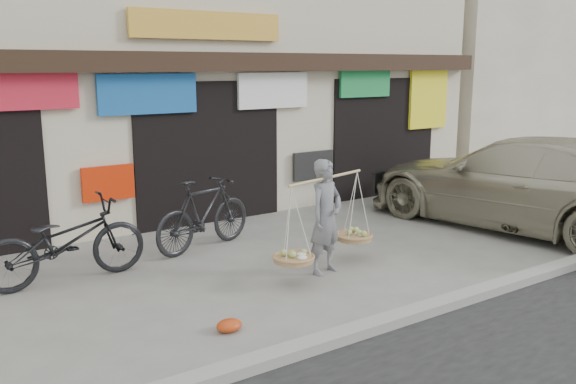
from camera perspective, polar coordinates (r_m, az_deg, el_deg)
ground at (r=9.12m, az=2.97°, el=-7.39°), size 70.00×70.00×0.00m
kerb at (r=7.71m, az=12.13°, el=-10.88°), size 70.00×0.25×0.12m
shophouse_block at (r=14.27m, az=-13.05°, el=13.34°), size 14.00×6.32×7.00m
neighbor_east at (r=23.29m, az=19.77°, el=11.65°), size 12.00×7.00×6.40m
street_vendor at (r=8.86m, az=3.56°, el=-2.73°), size 1.95×0.92×1.68m
bike_0 at (r=9.04m, az=-20.12°, el=-4.36°), size 2.27×0.84×1.18m
bike_1 at (r=10.12m, az=-7.88°, el=-2.02°), size 2.07×1.08×1.20m
suv at (r=12.10m, az=20.98°, el=0.85°), size 3.30×6.23×1.72m
red_bag at (r=7.18m, az=-5.53°, el=-12.32°), size 0.31×0.25×0.14m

